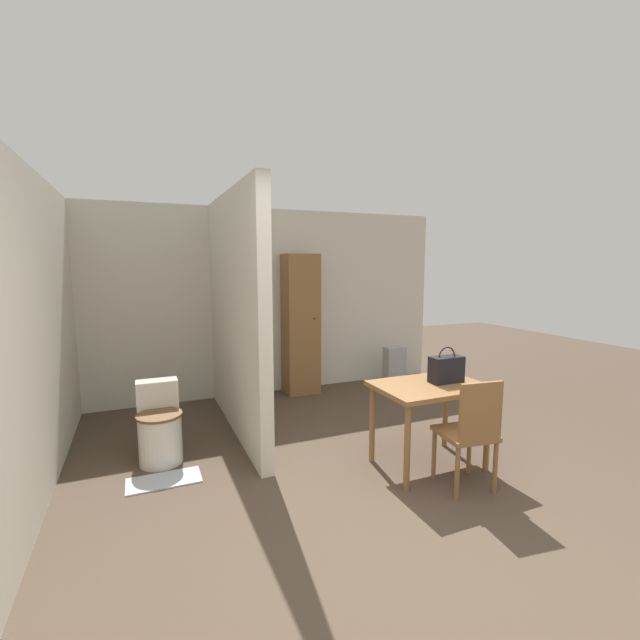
{
  "coord_description": "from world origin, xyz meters",
  "views": [
    {
      "loc": [
        -1.5,
        -1.88,
        1.78
      ],
      "look_at": [
        0.06,
        1.79,
        1.25
      ],
      "focal_mm": 24.0,
      "sensor_mm": 36.0,
      "label": 1
    }
  ],
  "objects": [
    {
      "name": "ground_plane",
      "position": [
        0.0,
        0.0,
        0.0
      ],
      "size": [
        16.0,
        16.0,
        0.0
      ],
      "primitive_type": "plane",
      "color": "#4C3D30"
    },
    {
      "name": "wall_back",
      "position": [
        0.0,
        3.79,
        1.25
      ],
      "size": [
        5.39,
        0.12,
        2.5
      ],
      "color": "beige",
      "rests_on": "ground_plane"
    },
    {
      "name": "wall_left",
      "position": [
        -2.25,
        1.87,
        1.25
      ],
      "size": [
        0.12,
        4.73,
        2.5
      ],
      "color": "beige",
      "rests_on": "ground_plane"
    },
    {
      "name": "partition_wall",
      "position": [
        -0.58,
        2.56,
        1.25
      ],
      "size": [
        0.12,
        2.34,
        2.5
      ],
      "color": "beige",
      "rests_on": "ground_plane"
    },
    {
      "name": "dining_table",
      "position": [
        0.78,
        1.04,
        0.64
      ],
      "size": [
        0.94,
        0.66,
        0.74
      ],
      "color": "brown",
      "rests_on": "ground_plane"
    },
    {
      "name": "wooden_chair",
      "position": [
        0.82,
        0.58,
        0.49
      ],
      "size": [
        0.44,
        0.44,
        0.91
      ],
      "rotation": [
        0.0,
        0.0,
        -0.13
      ],
      "color": "brown",
      "rests_on": "ground_plane"
    },
    {
      "name": "toilet",
      "position": [
        -1.38,
        2.08,
        0.3
      ],
      "size": [
        0.4,
        0.54,
        0.7
      ],
      "color": "silver",
      "rests_on": "ground_plane"
    },
    {
      "name": "handbag",
      "position": [
        0.95,
        1.04,
        0.86
      ],
      "size": [
        0.3,
        0.14,
        0.32
      ],
      "color": "black",
      "rests_on": "dining_table"
    },
    {
      "name": "wooden_cabinet",
      "position": [
        0.52,
        3.53,
        0.95
      ],
      "size": [
        0.45,
        0.39,
        1.9
      ],
      "color": "brown",
      "rests_on": "ground_plane"
    },
    {
      "name": "bath_mat",
      "position": [
        -1.38,
        1.67,
        0.01
      ],
      "size": [
        0.58,
        0.29,
        0.01
      ],
      "color": "#B2BCC6",
      "rests_on": "ground_plane"
    },
    {
      "name": "space_heater",
      "position": [
        1.87,
        3.27,
        0.29
      ],
      "size": [
        0.3,
        0.17,
        0.58
      ],
      "color": "#9E9EA3",
      "rests_on": "ground_plane"
    }
  ]
}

